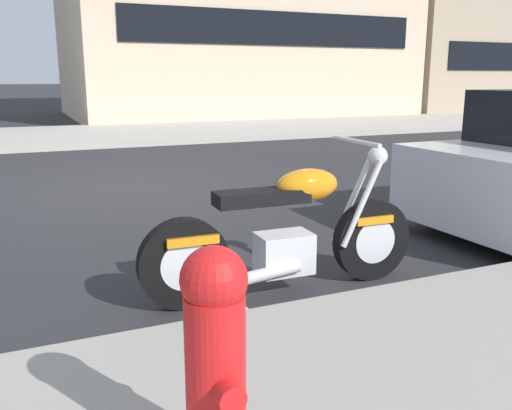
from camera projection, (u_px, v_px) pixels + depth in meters
name	position (u px, v px, depth m)	size (l,w,h in m)	color
ground_plane	(121.00, 189.00, 7.81)	(260.00, 260.00, 0.00)	#28282B
sidewalk_far_curb	(433.00, 121.00, 18.95)	(120.00, 5.00, 0.14)	#ADA89E
parking_stall_stripe	(220.00, 289.00, 4.12)	(0.12, 2.20, 0.01)	silver
parked_motorcycle	(287.00, 236.00, 4.00)	(2.15, 0.62, 1.12)	black
fire_hydrant	(215.00, 355.00, 1.96)	(0.24, 0.36, 0.86)	red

